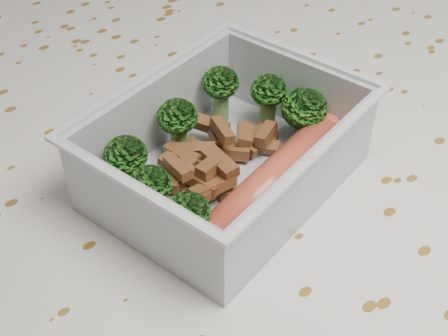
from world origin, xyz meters
TOP-DOWN VIEW (x-y plane):
  - dining_table at (0.00, 0.00)m, footprint 1.40×0.90m
  - tablecloth at (0.00, 0.00)m, footprint 1.46×0.96m
  - lunch_container at (0.02, 0.01)m, footprint 0.20×0.17m
  - broccoli_florets at (0.02, 0.02)m, footprint 0.15×0.12m
  - meat_pile at (0.01, 0.02)m, footprint 0.11×0.07m
  - sausage at (0.03, -0.03)m, footprint 0.15×0.06m

SIDE VIEW (x-z plane):
  - dining_table at x=0.00m, z-range 0.29..1.04m
  - tablecloth at x=0.00m, z-range 0.62..0.81m
  - meat_pile at x=0.01m, z-range 0.76..0.79m
  - sausage at x=0.03m, z-range 0.76..0.79m
  - lunch_container at x=0.02m, z-range 0.75..0.81m
  - broccoli_florets at x=0.02m, z-range 0.77..0.81m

